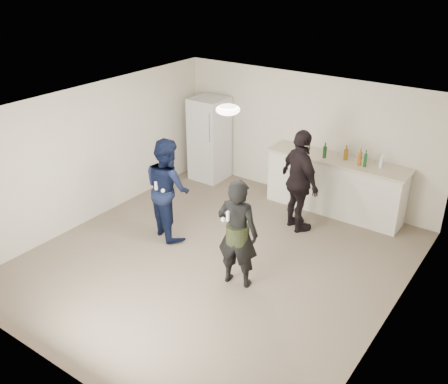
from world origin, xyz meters
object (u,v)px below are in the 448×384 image
Objects in this scene: fridge at (209,139)px; shaker at (299,144)px; woman at (238,233)px; spectator at (300,181)px; man at (168,188)px; counter at (335,187)px.

fridge is 2.08m from shaker.
woman is 0.91× the size of spectator.
man is (0.90, -2.40, -0.01)m from fridge.
counter is 1.07m from shaker.
counter is 3.01m from woman.
fridge is at bearing -59.31° from woman.
fridge is at bearing -175.40° from shaker.
shaker is 0.10× the size of man.
man is (-2.00, -2.47, 0.37)m from counter.
counter is at bearing -6.41° from shaker.
fridge is 0.96× the size of spectator.
woman is at bearing -47.32° from fridge.
woman is (-0.22, -2.99, 0.33)m from counter.
counter is at bearing 1.38° from fridge.
woman is (1.79, -0.51, -0.04)m from man.
shaker is 0.09× the size of spectator.
counter is 1.44× the size of fridge.
shaker is (2.06, 0.17, 0.28)m from fridge.
spectator is at bearing -61.18° from shaker.
woman is at bearing -94.14° from counter.
shaker is at bearing 173.59° from counter.
counter is 1.52× the size of woman.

